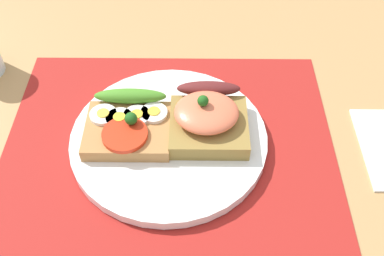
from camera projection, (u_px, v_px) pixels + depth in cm
name	position (u px, v px, depth cm)	size (l,w,h in cm)	color
ground_plane	(170.00, 151.00, 59.46)	(120.00, 90.00, 3.20)	tan
placemat	(169.00, 143.00, 58.14)	(42.90, 34.12, 0.30)	#A4201B
plate	(169.00, 139.00, 57.51)	(25.37, 25.37, 1.38)	white
sandwich_egg_tomato	(128.00, 125.00, 56.27)	(10.76, 10.17, 4.00)	#B47C45
sandwich_salmon	(208.00, 118.00, 56.12)	(9.87, 10.60, 5.92)	olive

